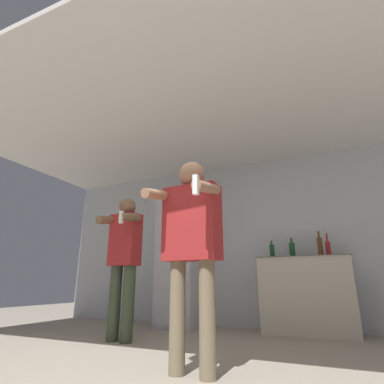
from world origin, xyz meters
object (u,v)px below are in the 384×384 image
(bottle_clear_vodka, at_px, (320,246))
(person_man_side, at_px, (124,256))
(bottle_green_wine, at_px, (272,251))
(bottle_amber_bourbon, at_px, (328,248))
(person_woman_foreground, at_px, (191,237))
(bottle_short_whiskey, at_px, (292,250))
(refrigerator, at_px, (182,260))

(bottle_clear_vodka, relative_size, person_man_side, 0.22)
(bottle_green_wine, xyz_separation_m, bottle_amber_bourbon, (0.73, 0.00, 0.01))
(bottle_clear_vodka, relative_size, person_woman_foreground, 0.22)
(bottle_short_whiskey, relative_size, bottle_amber_bourbon, 0.88)
(bottle_amber_bourbon, bearing_deg, bottle_clear_vodka, -180.00)
(bottle_green_wine, distance_m, bottle_amber_bourbon, 0.73)
(refrigerator, bearing_deg, bottle_green_wine, 3.16)
(refrigerator, xyz_separation_m, person_man_side, (-0.13, -1.32, -0.03))
(refrigerator, xyz_separation_m, bottle_clear_vodka, (2.02, 0.08, 0.14))
(person_man_side, bearing_deg, person_woman_foreground, -33.97)
(person_man_side, bearing_deg, bottle_amber_bourbon, 31.77)
(refrigerator, distance_m, person_woman_foreground, 2.45)
(bottle_green_wine, bearing_deg, bottle_short_whiskey, 0.00)
(bottle_short_whiskey, bearing_deg, bottle_amber_bourbon, 0.00)
(bottle_short_whiskey, bearing_deg, bottle_clear_vodka, 0.00)
(bottle_clear_vodka, bearing_deg, bottle_amber_bourbon, 0.00)
(bottle_clear_vodka, xyz_separation_m, bottle_amber_bourbon, (0.10, 0.00, -0.03))
(refrigerator, bearing_deg, bottle_short_whiskey, 2.64)
(bottle_amber_bourbon, xyz_separation_m, person_man_side, (-2.25, -1.39, -0.14))
(bottle_clear_vodka, bearing_deg, bottle_short_whiskey, 180.00)
(bottle_green_wine, xyz_separation_m, person_woman_foreground, (-0.25, -2.25, -0.10))
(person_woman_foreground, bearing_deg, bottle_green_wine, 83.68)
(bottle_short_whiskey, distance_m, person_man_side, 2.27)
(bottle_amber_bourbon, distance_m, person_man_side, 2.65)
(refrigerator, xyz_separation_m, bottle_green_wine, (1.39, 0.08, 0.10))
(refrigerator, relative_size, bottle_short_whiskey, 7.21)
(refrigerator, height_order, bottle_amber_bourbon, refrigerator)
(refrigerator, distance_m, bottle_short_whiskey, 1.67)
(bottle_short_whiskey, bearing_deg, person_man_side, -142.15)
(bottle_short_whiskey, height_order, person_man_side, person_man_side)
(refrigerator, height_order, person_woman_foreground, refrigerator)
(bottle_clear_vodka, bearing_deg, person_man_side, -147.11)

